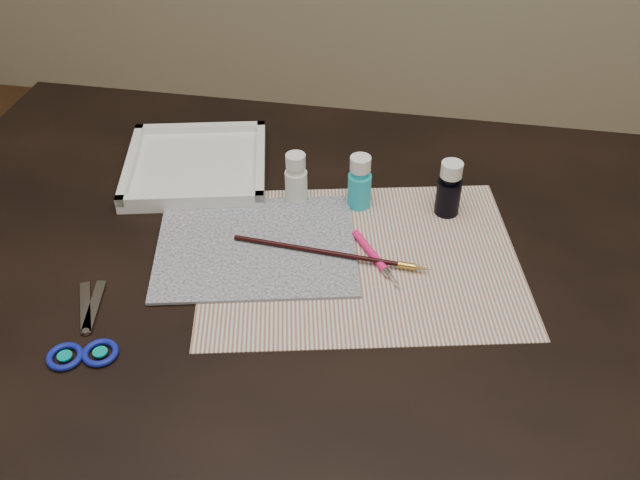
% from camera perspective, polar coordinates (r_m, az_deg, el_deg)
% --- Properties ---
extents(table, '(1.30, 0.90, 0.75)m').
position_cam_1_polar(table, '(1.26, 0.00, -15.13)').
color(table, black).
rests_on(table, ground).
extents(paper, '(0.50, 0.42, 0.00)m').
position_cam_1_polar(paper, '(1.00, 3.20, -1.47)').
color(paper, silver).
rests_on(paper, table).
extents(canvas, '(0.32, 0.28, 0.00)m').
position_cam_1_polar(canvas, '(1.01, -5.13, -0.47)').
color(canvas, black).
rests_on(canvas, paper).
extents(paint_bottle_white, '(0.04, 0.04, 0.08)m').
position_cam_1_polar(paint_bottle_white, '(1.08, -1.93, 4.95)').
color(paint_bottle_white, white).
rests_on(paint_bottle_white, table).
extents(paint_bottle_cyan, '(0.04, 0.04, 0.09)m').
position_cam_1_polar(paint_bottle_cyan, '(1.07, 3.19, 4.65)').
color(paint_bottle_cyan, '#22BED1').
rests_on(paint_bottle_cyan, table).
extents(paint_bottle_navy, '(0.04, 0.04, 0.09)m').
position_cam_1_polar(paint_bottle_navy, '(1.07, 10.29, 4.07)').
color(paint_bottle_navy, black).
rests_on(paint_bottle_navy, table).
extents(paintbrush, '(0.28, 0.03, 0.01)m').
position_cam_1_polar(paintbrush, '(0.99, 0.89, -1.05)').
color(paintbrush, black).
rests_on(paintbrush, canvas).
extents(craft_knife, '(0.09, 0.12, 0.01)m').
position_cam_1_polar(craft_knife, '(0.99, 4.60, -1.61)').
color(craft_knife, '#FF1B73').
rests_on(craft_knife, paper).
extents(scissors, '(0.15, 0.19, 0.01)m').
position_cam_1_polar(scissors, '(0.95, -18.51, -6.35)').
color(scissors, silver).
rests_on(scissors, table).
extents(palette_tray, '(0.27, 0.27, 0.03)m').
position_cam_1_polar(palette_tray, '(1.18, -9.88, 5.98)').
color(palette_tray, white).
rests_on(palette_tray, table).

